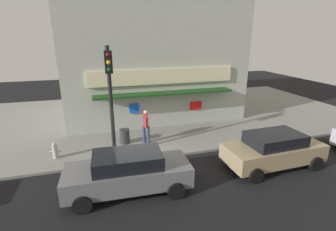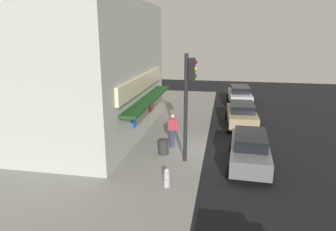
{
  "view_description": "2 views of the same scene",
  "coord_description": "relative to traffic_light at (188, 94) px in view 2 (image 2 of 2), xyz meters",
  "views": [
    {
      "loc": [
        -1.74,
        -10.3,
        5.63
      ],
      "look_at": [
        1.93,
        2.25,
        1.38
      ],
      "focal_mm": 26.52,
      "sensor_mm": 36.0,
      "label": 1
    },
    {
      "loc": [
        -14.86,
        -0.87,
        6.14
      ],
      "look_at": [
        0.95,
        2.09,
        1.75
      ],
      "focal_mm": 32.92,
      "sensor_mm": 36.0,
      "label": 2
    }
  ],
  "objects": [
    {
      "name": "corner_building",
      "position": [
        3.29,
        7.44,
        0.58
      ],
      "size": [
        11.5,
        9.55,
        7.7
      ],
      "color": "#ADB2A8",
      "rests_on": "sidewalk"
    },
    {
      "name": "pedestrian",
      "position": [
        1.75,
        1.02,
        -2.27
      ],
      "size": [
        0.41,
        0.57,
        1.81
      ],
      "color": "navy",
      "rests_on": "sidewalk"
    },
    {
      "name": "sidewalk",
      "position": [
        1.17,
        5.8,
        -3.33
      ],
      "size": [
        33.54,
        13.12,
        0.12
      ],
      "primitive_type": "cube",
      "color": "gray",
      "rests_on": "ground_plane"
    },
    {
      "name": "trash_can",
      "position": [
        0.64,
        1.29,
        -2.88
      ],
      "size": [
        0.52,
        0.52,
        0.77
      ],
      "primitive_type": "cylinder",
      "color": "#2D2D2D",
      "rests_on": "sidewalk"
    },
    {
      "name": "fire_hydrant",
      "position": [
        -2.69,
        0.48,
        -2.89
      ],
      "size": [
        0.48,
        0.24,
        0.78
      ],
      "color": "#B2B2B7",
      "rests_on": "sidewalk"
    },
    {
      "name": "ground_plane",
      "position": [
        1.17,
        -0.76,
        -3.39
      ],
      "size": [
        50.31,
        50.31,
        0.0
      ],
      "primitive_type": "plane",
      "color": "black"
    },
    {
      "name": "parked_car_silver",
      "position": [
        12.99,
        -2.91,
        -2.54
      ],
      "size": [
        4.58,
        2.17,
        1.65
      ],
      "color": "#B7B7BC",
      "rests_on": "ground_plane"
    },
    {
      "name": "parked_car_grey",
      "position": [
        0.28,
        -2.91,
        -2.57
      ],
      "size": [
        4.64,
        2.1,
        1.58
      ],
      "color": "slate",
      "rests_on": "ground_plane"
    },
    {
      "name": "parked_car_tan",
      "position": [
        6.7,
        -2.81,
        -2.57
      ],
      "size": [
        4.44,
        2.14,
        1.57
      ],
      "color": "#9E8966",
      "rests_on": "ground_plane"
    },
    {
      "name": "traffic_light",
      "position": [
        0.0,
        0.0,
        0.0
      ],
      "size": [
        0.32,
        0.58,
        5.1
      ],
      "color": "black",
      "rests_on": "sidewalk"
    }
  ]
}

